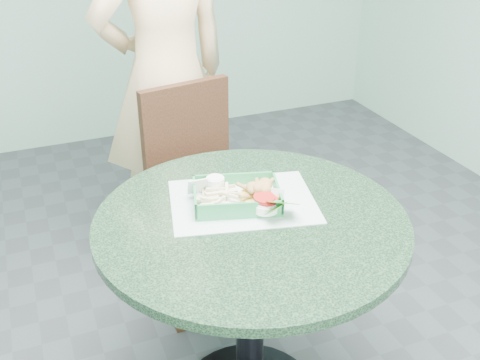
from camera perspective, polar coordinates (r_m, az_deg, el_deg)
name	(u,v)px	position (r m, az deg, el deg)	size (l,w,h in m)	color
cafe_table	(251,269)	(1.76, 1.09, -9.01)	(0.93, 0.93, 0.75)	black
dining_chair	(195,183)	(2.33, -4.59, -0.26)	(0.39, 0.39, 0.93)	#56371A
diner_person	(164,39)	(2.42, -7.76, 14.01)	(0.77, 0.50, 2.11)	#F5C793
placemat	(243,207)	(1.73, 0.27, -2.74)	(0.44, 0.33, 0.00)	#AAC3BF
food_basket	(237,204)	(1.71, -0.35, -2.49)	(0.26, 0.19, 0.05)	#2A8B4B
crab_sandwich	(259,193)	(1.71, 1.96, -1.36)	(0.12, 0.12, 0.07)	gold
fries_pile	(217,201)	(1.69, -2.31, -2.11)	(0.12, 0.13, 0.05)	beige
sauce_ramekin	(211,190)	(1.72, -2.92, -1.05)	(0.06, 0.06, 0.03)	white
garnish_cup	(273,205)	(1.67, 3.41, -2.54)	(0.11, 0.11, 0.04)	white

